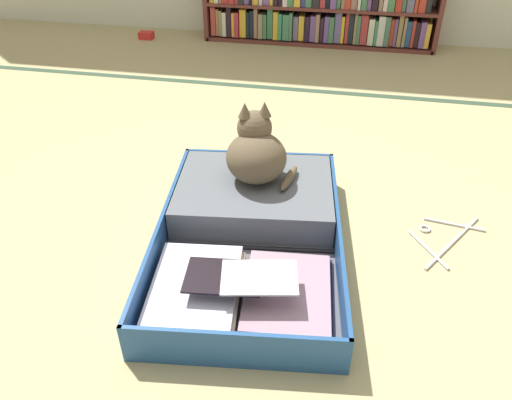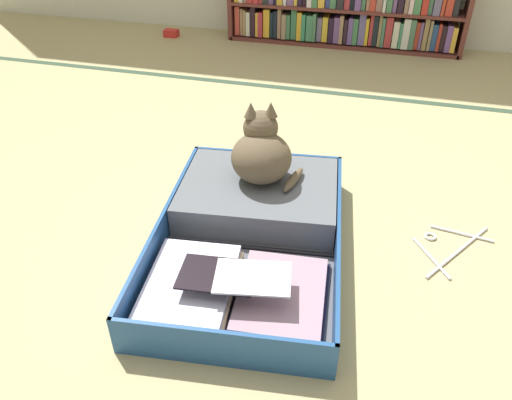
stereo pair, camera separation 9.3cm
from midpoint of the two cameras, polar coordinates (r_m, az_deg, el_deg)
The scene contains 6 objects.
ground_plane at distance 1.66m, azimuth 2.43°, elevation -6.02°, with size 10.00×10.00×0.00m, color tan.
tatami_border at distance 2.85m, azimuth 7.03°, elevation 12.29°, with size 4.80×0.05×0.00m.
open_suitcase at distance 1.69m, azimuth -2.22°, elevation -2.66°, with size 0.69×0.98×0.13m.
black_cat at distance 1.74m, azimuth -1.50°, elevation 5.50°, with size 0.29×0.28×0.28m.
clothes_hanger at distance 1.81m, azimuth 19.46°, elevation -4.13°, with size 0.27×0.32×0.01m.
small_red_pouch at distance 3.85m, azimuth -13.25°, elevation 18.01°, with size 0.10×0.07×0.05m.
Camera 1 is at (0.13, -1.25, 1.09)m, focal length 34.67 mm.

